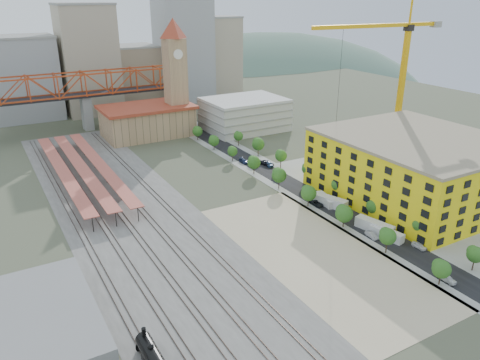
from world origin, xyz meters
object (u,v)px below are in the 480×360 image
construction_building (416,167)px  site_trailer_d (325,200)px  clock_tower (175,66)px  site_trailer_b (374,226)px  site_trailer_a (387,234)px  car_0 (447,279)px  site_trailer_c (330,202)px  tower_crane (396,66)px

construction_building → site_trailer_d: bearing=160.9°
clock_tower → site_trailer_b: clock_tower is taller
construction_building → site_trailer_a: (-26.00, -14.87, -8.21)m
car_0 → site_trailer_d: bearing=85.6°
site_trailer_a → site_trailer_c: size_ratio=0.84×
tower_crane → car_0: bearing=-126.3°
construction_building → clock_tower: bearing=108.8°
site_trailer_a → car_0: bearing=-110.5°
site_trailer_b → car_0: (-3.00, -24.40, -0.70)m
clock_tower → construction_building: size_ratio=1.03×
tower_crane → site_trailer_d: 57.19m
site_trailer_d → car_0: size_ratio=2.07×
construction_building → site_trailer_d: size_ratio=5.88×
clock_tower → car_0: (5.00, -135.04, -27.99)m
site_trailer_c → site_trailer_d: 1.97m
clock_tower → site_trailer_a: 118.38m
site_trailer_a → site_trailer_b: 4.22m
site_trailer_a → site_trailer_c: 21.89m
construction_building → site_trailer_a: construction_building is taller
site_trailer_c → car_0: bearing=-113.5°
site_trailer_c → car_0: site_trailer_c is taller
construction_building → site_trailer_c: bearing=164.9°
construction_building → site_trailer_b: (-26.00, -10.65, -8.00)m
site_trailer_a → car_0: 20.41m
tower_crane → site_trailer_a: bearing=-135.5°
site_trailer_c → site_trailer_b: bearing=-109.4°
site_trailer_d → car_0: bearing=-83.2°
construction_building → site_trailer_c: (-26.00, 7.03, -7.98)m
site_trailer_a → site_trailer_d: bearing=77.9°
site_trailer_a → site_trailer_d: (0.00, 23.85, -0.02)m
clock_tower → site_trailer_d: size_ratio=6.05×
construction_building → site_trailer_b: size_ratio=4.91×
clock_tower → construction_building: bearing=-71.2°
site_trailer_d → car_0: (-3.00, -44.03, -0.47)m
site_trailer_d → site_trailer_a: bearing=-79.3°
clock_tower → site_trailer_a: clock_tower is taller
clock_tower → tower_crane: bearing=-55.0°
site_trailer_d → site_trailer_c: bearing=-79.3°
site_trailer_c → car_0: size_ratio=2.51×
site_trailer_d → tower_crane: bearing=33.8°
site_trailer_b → site_trailer_d: bearing=76.6°
clock_tower → site_trailer_b: bearing=-85.9°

